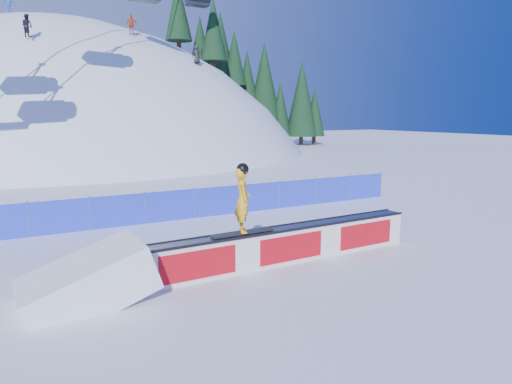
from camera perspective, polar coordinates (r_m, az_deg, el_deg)
ground at (r=14.20m, az=-4.78°, el=-7.29°), size 160.00×160.00×0.00m
snow_hill at (r=59.02m, az=-21.81°, el=-13.02°), size 64.00×64.00×64.00m
treeline at (r=60.67m, az=-1.00°, el=15.60°), size 21.36×12.26×19.82m
safety_fence at (r=18.14m, az=-10.60°, el=-1.71°), size 22.05×0.05×1.30m
rail_box at (r=12.98m, az=3.78°, el=-6.59°), size 8.61×0.87×1.03m
snow_ramp at (r=11.21m, az=-20.20°, el=-12.64°), size 2.99×1.92×1.83m
snowboarder at (r=11.93m, az=-1.67°, el=-0.90°), size 1.80×0.73×1.87m
distant_skiers at (r=44.37m, az=-21.12°, el=19.02°), size 15.53×11.52×6.33m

